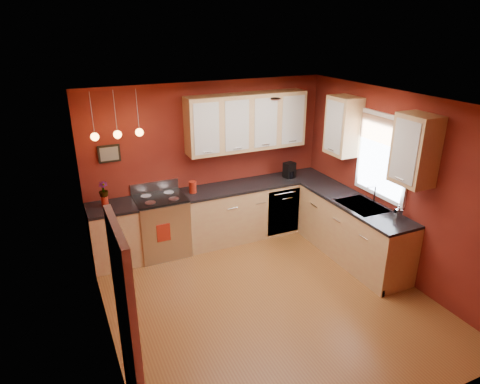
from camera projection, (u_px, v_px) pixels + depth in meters
name	position (u px, v px, depth m)	size (l,w,h in m)	color
floor	(268.00, 300.00, 5.69)	(4.20, 4.20, 0.00)	brown
ceiling	(273.00, 103.00, 4.72)	(4.00, 4.20, 0.02)	white
wall_back	(209.00, 162.00, 6.98)	(4.00, 0.02, 2.60)	maroon
wall_front	(395.00, 308.00, 3.43)	(4.00, 0.02, 2.60)	maroon
wall_left	(100.00, 244.00, 4.43)	(0.02, 4.20, 2.60)	maroon
wall_right	(396.00, 186.00, 5.98)	(0.02, 4.20, 2.60)	maroon
base_cabinets_back_left	(114.00, 236.00, 6.40)	(0.70, 0.60, 0.90)	tan
base_cabinets_back_right	(256.00, 209.00, 7.32)	(2.54, 0.60, 0.90)	tan
base_cabinets_right	(352.00, 231.00, 6.56)	(0.60, 2.10, 0.90)	tan
counter_back_left	(111.00, 208.00, 6.23)	(0.70, 0.62, 0.04)	black
counter_back_right	(257.00, 184.00, 7.15)	(2.54, 0.62, 0.04)	black
counter_right	(355.00, 203.00, 6.38)	(0.62, 2.10, 0.04)	black
gas_range	(162.00, 225.00, 6.67)	(0.76, 0.64, 1.11)	#B4B3B8
dishwasher_front	(283.00, 212.00, 7.22)	(0.60, 0.02, 0.80)	#B4B3B8
sink	(362.00, 207.00, 6.26)	(0.50, 0.70, 0.33)	#98989D
window	(383.00, 154.00, 6.08)	(0.06, 1.02, 1.22)	white
door_left_wall	(129.00, 336.00, 3.53)	(0.12, 0.82, 2.05)	white
upper_cabinets_back	(247.00, 122.00, 6.82)	(2.00, 0.35, 0.90)	tan
upper_cabinets_right	(376.00, 137.00, 5.94)	(0.35, 1.95, 0.90)	tan
wall_picture	(109.00, 154.00, 6.23)	(0.32, 0.03, 0.26)	black
pendant_lights	(117.00, 134.00, 5.86)	(0.71, 0.11, 0.66)	#98989D
red_canister	(193.00, 187.00, 6.68)	(0.12, 0.12, 0.19)	#A12111
red_vase	(105.00, 201.00, 6.19)	(0.10, 0.10, 0.16)	#A12111
flowers	(103.00, 190.00, 6.12)	(0.13, 0.13, 0.24)	#A12111
coffee_maker	(289.00, 171.00, 7.33)	(0.21, 0.21, 0.26)	black
soap_pump	(399.00, 212.00, 5.81)	(0.09, 0.09, 0.19)	silver
dish_towel	(164.00, 233.00, 6.36)	(0.20, 0.01, 0.28)	#A12111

